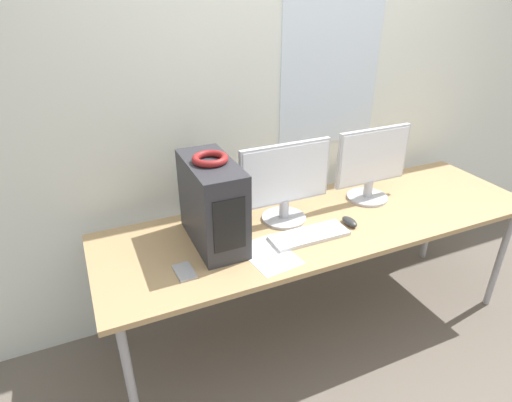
# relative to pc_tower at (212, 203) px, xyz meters

# --- Properties ---
(ground_plane) EXTENTS (14.00, 14.00, 0.00)m
(ground_plane) POSITION_rel_pc_tower_xyz_m (0.62, -0.42, -0.97)
(ground_plane) COLOR #665B51
(wall_back) EXTENTS (8.00, 0.07, 2.70)m
(wall_back) POSITION_rel_pc_tower_xyz_m (0.62, 0.46, 0.39)
(wall_back) COLOR silver
(wall_back) RESTS_ON ground_plane
(desk) EXTENTS (2.43, 0.74, 0.76)m
(desk) POSITION_rel_pc_tower_xyz_m (0.62, -0.05, -0.26)
(desk) COLOR tan
(desk) RESTS_ON ground_plane
(pc_tower) EXTENTS (0.21, 0.46, 0.42)m
(pc_tower) POSITION_rel_pc_tower_xyz_m (0.00, 0.00, 0.00)
(pc_tower) COLOR #2D2D33
(pc_tower) RESTS_ON desk
(headphones) EXTENTS (0.17, 0.17, 0.03)m
(headphones) POSITION_rel_pc_tower_xyz_m (0.00, 0.00, 0.23)
(headphones) COLOR maroon
(headphones) RESTS_ON pc_tower
(monitor_main) EXTENTS (0.50, 0.24, 0.43)m
(monitor_main) POSITION_rel_pc_tower_xyz_m (0.41, 0.05, 0.01)
(monitor_main) COLOR #B7B7BC
(monitor_main) RESTS_ON desk
(monitor_right_near) EXTENTS (0.46, 0.24, 0.43)m
(monitor_right_near) POSITION_rel_pc_tower_xyz_m (0.98, 0.06, 0.01)
(monitor_right_near) COLOR #B7B7BC
(monitor_right_near) RESTS_ON desk
(keyboard) EXTENTS (0.41, 0.15, 0.02)m
(keyboard) POSITION_rel_pc_tower_xyz_m (0.45, -0.17, -0.20)
(keyboard) COLOR silver
(keyboard) RESTS_ON desk
(mouse) EXTENTS (0.06, 0.11, 0.04)m
(mouse) POSITION_rel_pc_tower_xyz_m (0.70, -0.15, -0.19)
(mouse) COLOR #2D2D2D
(mouse) RESTS_ON desk
(cell_phone) EXTENTS (0.09, 0.14, 0.01)m
(cell_phone) POSITION_rel_pc_tower_xyz_m (-0.21, -0.19, -0.21)
(cell_phone) COLOR #99999E
(cell_phone) RESTS_ON desk
(paper_sheet_front) EXTENTS (0.24, 0.32, 0.00)m
(paper_sheet_front) POSITION_rel_pc_tower_xyz_m (0.19, -0.22, -0.21)
(paper_sheet_front) COLOR white
(paper_sheet_front) RESTS_ON desk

